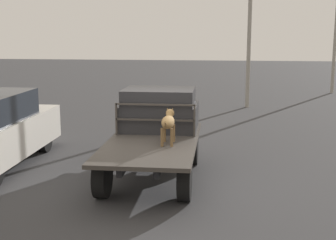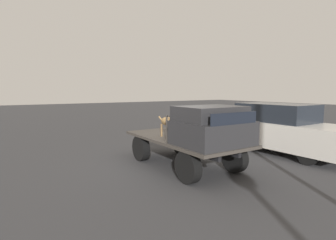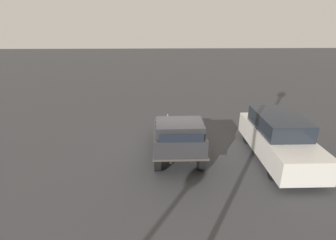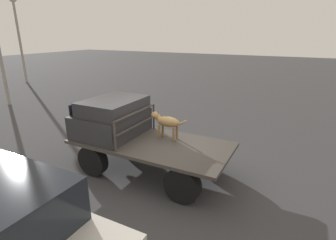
{
  "view_description": "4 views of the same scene",
  "coord_description": "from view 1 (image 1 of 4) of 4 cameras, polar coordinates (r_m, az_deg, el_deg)",
  "views": [
    {
      "loc": [
        -9.6,
        -1.42,
        3.18
      ],
      "look_at": [
        -0.3,
        -0.37,
        1.36
      ],
      "focal_mm": 50.0,
      "sensor_mm": 36.0,
      "label": 1
    },
    {
      "loc": [
        6.1,
        -4.5,
        2.22
      ],
      "look_at": [
        -0.3,
        -0.37,
        1.36
      ],
      "focal_mm": 28.0,
      "sensor_mm": 36.0,
      "label": 2
    },
    {
      "loc": [
        9.54,
        -0.66,
        5.2
      ],
      "look_at": [
        -0.3,
        -0.37,
        1.36
      ],
      "focal_mm": 28.0,
      "sensor_mm": 36.0,
      "label": 3
    },
    {
      "loc": [
        -3.17,
        5.19,
        3.45
      ],
      "look_at": [
        -0.3,
        -0.37,
        1.36
      ],
      "focal_mm": 28.0,
      "sensor_mm": 36.0,
      "label": 4
    }
  ],
  "objects": [
    {
      "name": "ground_plane",
      "position": [
        10.21,
        -1.89,
        -7.17
      ],
      "size": [
        80.0,
        80.0,
        0.0
      ],
      "primitive_type": "plane",
      "color": "#38383A"
    },
    {
      "name": "flatbed_truck",
      "position": [
        10.04,
        -1.91,
        -3.83
      ],
      "size": [
        3.99,
        1.9,
        0.86
      ],
      "color": "black",
      "rests_on": "ground"
    },
    {
      "name": "truck_cab",
      "position": [
        11.04,
        -1.04,
        1.25
      ],
      "size": [
        1.46,
        1.78,
        0.97
      ],
      "color": "#28282B",
      "rests_on": "flatbed_truck"
    },
    {
      "name": "truck_headboard",
      "position": [
        10.28,
        -1.6,
        0.67
      ],
      "size": [
        0.04,
        1.78,
        0.73
      ],
      "color": "#3D3833",
      "rests_on": "flatbed_truck"
    },
    {
      "name": "dog",
      "position": [
        9.61,
        0.04,
        -0.24
      ],
      "size": [
        1.03,
        0.26,
        0.71
      ],
      "rotation": [
        0.0,
        0.0,
        0.29
      ],
      "color": "brown",
      "rests_on": "flatbed_truck"
    }
  ]
}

